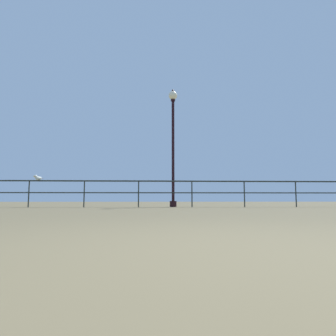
% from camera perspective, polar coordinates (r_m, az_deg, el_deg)
% --- Properties ---
extents(ground_plane, '(60.00, 60.00, 0.00)m').
position_cam_1_polar(ground_plane, '(1.70, 13.20, -16.00)').
color(ground_plane, brown).
extents(pier_railing, '(25.64, 0.05, 0.98)m').
position_cam_1_polar(pier_railing, '(10.92, -0.51, -3.75)').
color(pier_railing, '#252B25').
rests_on(pier_railing, ground_plane).
extents(lamppost_center, '(0.34, 0.34, 4.60)m').
position_cam_1_polar(lamppost_center, '(11.47, 0.98, 6.48)').
color(lamppost_center, black).
rests_on(lamppost_center, ground_plane).
extents(seagull_on_rail, '(0.27, 0.34, 0.18)m').
position_cam_1_polar(seagull_on_rail, '(11.68, -23.78, -1.74)').
color(seagull_on_rail, silver).
rests_on(seagull_on_rail, pier_railing).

